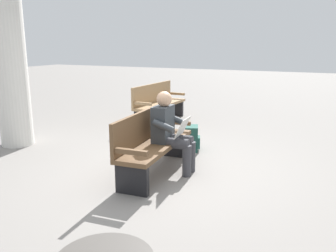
{
  "coord_description": "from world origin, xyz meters",
  "views": [
    {
      "loc": [
        4.29,
        2.19,
        1.84
      ],
      "look_at": [
        -0.06,
        0.15,
        0.7
      ],
      "focal_mm": 37.46,
      "sensor_mm": 36.0,
      "label": 1
    }
  ],
  "objects_px": {
    "bench_near": "(152,142)",
    "bench_far": "(158,103)",
    "support_pillar": "(7,31)",
    "person_seated": "(170,130)",
    "backpack": "(192,139)"
  },
  "relations": [
    {
      "from": "bench_near",
      "to": "bench_far",
      "type": "distance_m",
      "value": 3.41
    },
    {
      "from": "bench_far",
      "to": "support_pillar",
      "type": "xyz_separation_m",
      "value": [
        2.87,
        -1.48,
        1.59
      ]
    },
    {
      "from": "person_seated",
      "to": "bench_near",
      "type": "bearing_deg",
      "value": -62.01
    },
    {
      "from": "bench_near",
      "to": "bench_far",
      "type": "relative_size",
      "value": 1.01
    },
    {
      "from": "person_seated",
      "to": "backpack",
      "type": "height_order",
      "value": "person_seated"
    },
    {
      "from": "backpack",
      "to": "bench_near",
      "type": "bearing_deg",
      "value": -6.29
    },
    {
      "from": "person_seated",
      "to": "backpack",
      "type": "relative_size",
      "value": 2.69
    },
    {
      "from": "bench_near",
      "to": "person_seated",
      "type": "relative_size",
      "value": 1.55
    },
    {
      "from": "person_seated",
      "to": "bench_far",
      "type": "relative_size",
      "value": 0.65
    },
    {
      "from": "person_seated",
      "to": "bench_far",
      "type": "bearing_deg",
      "value": -154.56
    },
    {
      "from": "backpack",
      "to": "bench_far",
      "type": "xyz_separation_m",
      "value": [
        -1.85,
        -1.59,
        0.24
      ]
    },
    {
      "from": "person_seated",
      "to": "support_pillar",
      "type": "distance_m",
      "value": 3.46
    },
    {
      "from": "bench_far",
      "to": "support_pillar",
      "type": "relative_size",
      "value": 0.44
    },
    {
      "from": "person_seated",
      "to": "support_pillar",
      "type": "bearing_deg",
      "value": -95.66
    },
    {
      "from": "backpack",
      "to": "bench_far",
      "type": "bearing_deg",
      "value": -139.28
    }
  ]
}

